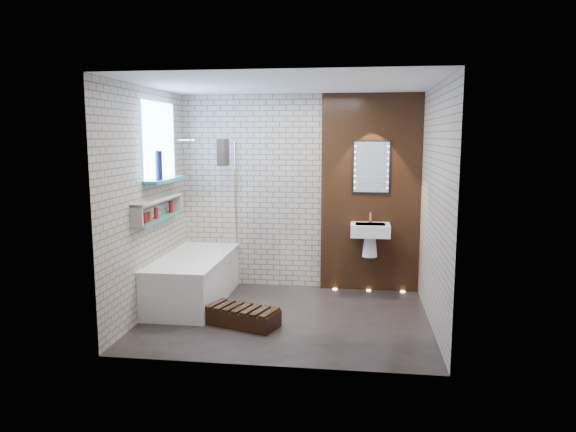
# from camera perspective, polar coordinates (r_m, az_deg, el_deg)

# --- Properties ---
(ground) EXTENTS (3.20, 3.20, 0.00)m
(ground) POSITION_cam_1_polar(r_m,az_deg,el_deg) (6.16, -0.19, -10.84)
(ground) COLOR black
(ground) RESTS_ON ground
(room_shell) EXTENTS (3.24, 3.20, 2.60)m
(room_shell) POSITION_cam_1_polar(r_m,az_deg,el_deg) (5.86, -0.19, 1.23)
(room_shell) COLOR tan
(room_shell) RESTS_ON ground
(walnut_panel) EXTENTS (1.30, 0.06, 2.60)m
(walnut_panel) POSITION_cam_1_polar(r_m,az_deg,el_deg) (7.07, 8.86, 2.39)
(walnut_panel) COLOR black
(walnut_panel) RESTS_ON ground
(clerestory_window) EXTENTS (0.18, 1.00, 0.94)m
(clerestory_window) POSITION_cam_1_polar(r_m,az_deg,el_deg) (6.55, -13.60, 7.04)
(clerestory_window) COLOR #7FADE0
(clerestory_window) RESTS_ON room_shell
(display_niche) EXTENTS (0.14, 1.30, 0.26)m
(display_niche) POSITION_cam_1_polar(r_m,az_deg,el_deg) (6.41, -13.70, 0.71)
(display_niche) COLOR #227C77
(display_niche) RESTS_ON room_shell
(bathtub) EXTENTS (0.79, 1.74, 0.70)m
(bathtub) POSITION_cam_1_polar(r_m,az_deg,el_deg) (6.76, -10.08, -6.63)
(bathtub) COLOR white
(bathtub) RESTS_ON ground
(bath_screen) EXTENTS (0.01, 0.78, 1.40)m
(bath_screen) POSITION_cam_1_polar(r_m,az_deg,el_deg) (6.90, -6.37, 2.11)
(bath_screen) COLOR white
(bath_screen) RESTS_ON bathtub
(towel) EXTENTS (0.10, 0.25, 0.33)m
(towel) POSITION_cam_1_polar(r_m,az_deg,el_deg) (6.61, -6.99, 6.78)
(towel) COLOR black
(towel) RESTS_ON bath_screen
(shower_head) EXTENTS (0.18, 0.18, 0.02)m
(shower_head) POSITION_cam_1_polar(r_m,az_deg,el_deg) (7.03, -9.79, 8.05)
(shower_head) COLOR silver
(shower_head) RESTS_ON room_shell
(washbasin) EXTENTS (0.50, 0.36, 0.58)m
(washbasin) POSITION_cam_1_polar(r_m,az_deg,el_deg) (6.95, 8.80, -1.97)
(washbasin) COLOR white
(washbasin) RESTS_ON walnut_panel
(led_mirror) EXTENTS (0.50, 0.02, 0.70)m
(led_mirror) POSITION_cam_1_polar(r_m,az_deg,el_deg) (7.01, 8.94, 5.20)
(led_mirror) COLOR black
(led_mirror) RESTS_ON walnut_panel
(walnut_step) EXTENTS (0.86, 0.59, 0.18)m
(walnut_step) POSITION_cam_1_polar(r_m,az_deg,el_deg) (5.93, -4.93, -10.76)
(walnut_step) COLOR black
(walnut_step) RESTS_ON ground
(niche_bottles) EXTENTS (0.06, 0.88, 0.15)m
(niche_bottles) POSITION_cam_1_polar(r_m,az_deg,el_deg) (6.40, -13.73, 0.38)
(niche_bottles) COLOR maroon
(niche_bottles) RESTS_ON display_niche
(sill_vases) EXTENTS (0.08, 0.08, 0.33)m
(sill_vases) POSITION_cam_1_polar(r_m,az_deg,el_deg) (6.33, -13.68, 5.32)
(sill_vases) COLOR #131335
(sill_vases) RESTS_ON clerestory_window
(floor_uplights) EXTENTS (0.96, 0.06, 0.01)m
(floor_uplights) POSITION_cam_1_polar(r_m,az_deg,el_deg) (7.26, 8.64, -7.89)
(floor_uplights) COLOR #FFD899
(floor_uplights) RESTS_ON ground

